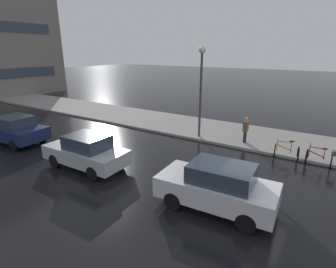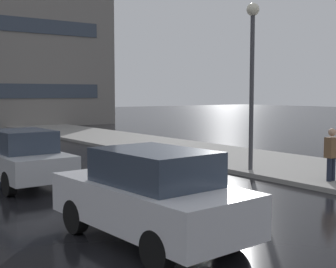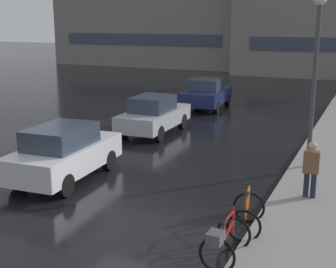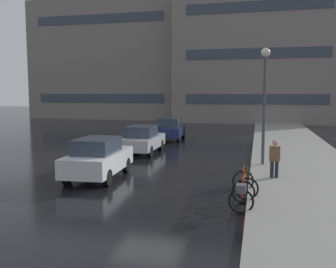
{
  "view_description": "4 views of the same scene",
  "coord_description": "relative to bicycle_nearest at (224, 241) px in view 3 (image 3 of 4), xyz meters",
  "views": [
    {
      "loc": [
        -10.01,
        -2.05,
        5.28
      ],
      "look_at": [
        0.9,
        4.92,
        1.11
      ],
      "focal_mm": 28.0,
      "sensor_mm": 36.0,
      "label": 1
    },
    {
      "loc": [
        -6.92,
        -5.95,
        2.64
      ],
      "look_at": [
        0.33,
        4.05,
        1.55
      ],
      "focal_mm": 50.0,
      "sensor_mm": 36.0,
      "label": 2
    },
    {
      "loc": [
        5.89,
        -10.08,
        4.67
      ],
      "look_at": [
        0.11,
        2.78,
        1.21
      ],
      "focal_mm": 50.0,
      "sensor_mm": 36.0,
      "label": 3
    },
    {
      "loc": [
        3.87,
        -13.06,
        3.47
      ],
      "look_at": [
        0.0,
        2.97,
        1.64
      ],
      "focal_mm": 40.0,
      "sensor_mm": 36.0,
      "label": 4
    }
  ],
  "objects": [
    {
      "name": "ground_plane",
      "position": [
        -3.47,
        2.05,
        -0.49
      ],
      "size": [
        140.0,
        140.0,
        0.0
      ],
      "primitive_type": "plane",
      "color": "black"
    },
    {
      "name": "bicycle_nearest",
      "position": [
        0.0,
        0.0,
        0.0
      ],
      "size": [
        0.77,
        1.37,
        1.01
      ],
      "color": "black",
      "rests_on": "ground"
    },
    {
      "name": "bicycle_second",
      "position": [
        0.03,
        1.59,
        -0.07
      ],
      "size": [
        0.92,
        1.24,
        1.02
      ],
      "color": "black",
      "rests_on": "ground"
    },
    {
      "name": "car_white",
      "position": [
        -5.86,
        2.87,
        0.34
      ],
      "size": [
        2.02,
        4.12,
        1.66
      ],
      "color": "silver",
      "rests_on": "ground"
    },
    {
      "name": "car_silver",
      "position": [
        -6.01,
        9.27,
        0.3
      ],
      "size": [
        1.84,
        4.11,
        1.59
      ],
      "color": "#B2B5BA",
      "rests_on": "ground"
    },
    {
      "name": "car_navy",
      "position": [
        -5.91,
        15.54,
        0.31
      ],
      "size": [
        2.18,
        4.02,
        1.62
      ],
      "color": "navy",
      "rests_on": "ground"
    },
    {
      "name": "pedestrian",
      "position": [
        1.08,
        4.0,
        0.43
      ],
      "size": [
        0.4,
        0.25,
        1.64
      ],
      "color": "#1E2333",
      "rests_on": "ground"
    },
    {
      "name": "streetlamp",
      "position": [
        0.67,
        6.74,
        3.16
      ],
      "size": [
        0.41,
        0.41,
        5.48
      ],
      "color": "#424247",
      "rests_on": "ground"
    }
  ]
}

